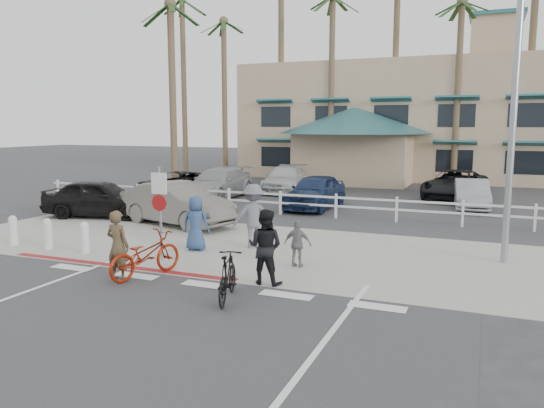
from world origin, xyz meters
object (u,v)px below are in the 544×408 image
at_px(bike_red, 145,255).
at_px(car_red_compact, 100,198).
at_px(sign_post, 160,209).
at_px(car_white_sedan, 177,204).
at_px(bike_black, 228,277).

relative_size(bike_red, car_red_compact, 0.46).
xyz_separation_m(sign_post, bike_red, (0.55, -1.53, -0.90)).
bearing_deg(bike_red, car_red_compact, -27.41).
bearing_deg(car_white_sedan, bike_black, -125.19).
xyz_separation_m(sign_post, car_red_compact, (-6.28, 5.00, -0.67)).
xyz_separation_m(bike_red, bike_black, (2.69, -0.83, -0.03)).
relative_size(sign_post, bike_red, 1.38).
xyz_separation_m(bike_black, car_white_sedan, (-5.71, 7.10, 0.28)).
height_order(car_white_sedan, car_red_compact, car_white_sedan).
relative_size(bike_black, car_red_compact, 0.38).
bearing_deg(bike_black, car_red_compact, -53.33).
distance_m(bike_black, car_red_compact, 12.04).
distance_m(car_white_sedan, car_red_compact, 3.83).
bearing_deg(bike_black, car_white_sedan, -66.84).
height_order(sign_post, bike_red, sign_post).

